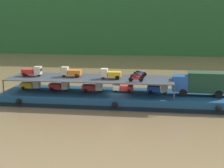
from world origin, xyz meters
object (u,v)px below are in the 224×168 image
Objects in this scene: mini_truck_upper_mid at (71,72)px; mini_truck_upper_fore at (110,74)px; covered_lorry at (201,83)px; mini_truck_upper_stern at (32,71)px; motorcycle_upper_stbd at (140,73)px; mini_truck_lower_fore at (123,87)px; motorcycle_upper_centre at (137,76)px; motorcycle_upper_port at (136,78)px; mini_truck_lower_mid at (93,87)px; mini_truck_lower_stern at (31,85)px; mini_truck_lower_aft at (60,86)px; cargo_barge at (118,98)px; mini_truck_lower_bow at (158,88)px.

mini_truck_upper_mid is 5.69m from mini_truck_upper_fore.
mini_truck_upper_mid is at bearing 178.89° from covered_lorry.
mini_truck_upper_stern reaches higher than motorcycle_upper_stbd.
mini_truck_upper_mid is (-7.20, -0.18, 2.00)m from mini_truck_lower_fore.
mini_truck_upper_mid is 1.45× the size of motorcycle_upper_centre.
mini_truck_lower_fore is 0.99× the size of mini_truck_upper_fore.
motorcycle_upper_port and motorcycle_upper_stbd have the same top height.
mini_truck_lower_mid is 3.70m from mini_truck_upper_mid.
mini_truck_lower_aft is (4.25, -0.14, 0.00)m from mini_truck_lower_stern.
mini_truck_upper_fore is at bearing -178.01° from covered_lorry.
cargo_barge is 11.33× the size of mini_truck_lower_stern.
motorcycle_upper_centre is at bearing 179.41° from covered_lorry.
mini_truck_lower_stern is 1.00× the size of mini_truck_lower_mid.
motorcycle_upper_port is (2.48, -2.01, 3.18)m from cargo_barge.
mini_truck_upper_mid is (-6.66, 0.28, 3.44)m from cargo_barge.
motorcycle_upper_stbd reaches higher than cargo_barge.
mini_truck_upper_fore is (-1.02, -0.47, 3.44)m from cargo_barge.
mini_truck_lower_bow is (8.85, 0.37, 0.00)m from mini_truck_lower_mid.
motorcycle_upper_port is (-2.82, -2.47, 1.74)m from mini_truck_lower_bow.
covered_lorry is 2.86× the size of mini_truck_lower_fore.
mini_truck_lower_stern is at bearing -179.75° from mini_truck_lower_bow.
motorcycle_upper_centre is 2.04m from motorcycle_upper_stbd.
mini_truck_lower_stern is 15.17m from motorcycle_upper_centre.
mini_truck_upper_fore is at bearing -146.01° from motorcycle_upper_stbd.
covered_lorry is 4.16× the size of motorcycle_upper_port.
mini_truck_upper_stern is at bearing 179.62° from cargo_barge.
motorcycle_upper_stbd is (2.19, 1.60, 1.74)m from mini_truck_lower_fore.
mini_truck_lower_bow is 1.45× the size of motorcycle_upper_stbd.
mini_truck_lower_mid is at bearing 0.02° from mini_truck_upper_stern.
mini_truck_upper_fore is at bearing 156.26° from motorcycle_upper_port.
mini_truck_upper_mid is 1.45× the size of motorcycle_upper_port.
cargo_barge is 5.51m from mini_truck_lower_bow.
covered_lorry is at bearing 13.16° from motorcycle_upper_port.
mini_truck_lower_mid is 8.86m from mini_truck_lower_bow.
motorcycle_upper_centre is at bearing -0.54° from mini_truck_lower_mid.
mini_truck_upper_stern is (-12.14, 0.08, 3.44)m from cargo_barge.
motorcycle_upper_port is at bearing -39.06° from cargo_barge.
cargo_barge is 11.44× the size of mini_truck_lower_bow.
mini_truck_upper_fore reaches higher than mini_truck_lower_fore.
mini_truck_upper_stern is (-22.97, 0.14, 1.00)m from covered_lorry.
mini_truck_lower_bow is (13.60, 0.22, 0.00)m from mini_truck_lower_aft.
motorcycle_upper_stbd is (15.27, 1.68, 1.74)m from mini_truck_lower_stern.
mini_truck_lower_bow is at bearing 0.25° from mini_truck_lower_stern.
mini_truck_lower_bow is (4.77, -0.01, 0.00)m from mini_truck_lower_fore.
mini_truck_lower_mid is 1.46× the size of motorcycle_upper_port.
mini_truck_upper_fore is 1.46× the size of motorcycle_upper_stbd.
mini_truck_lower_fore is at bearing 1.47° from mini_truck_lower_aft.
motorcycle_upper_port is 2.04m from motorcycle_upper_centre.
mini_truck_lower_stern is 17.85m from mini_truck_lower_bow.
mini_truck_upper_mid is (-3.11, 0.20, 2.00)m from mini_truck_lower_mid.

